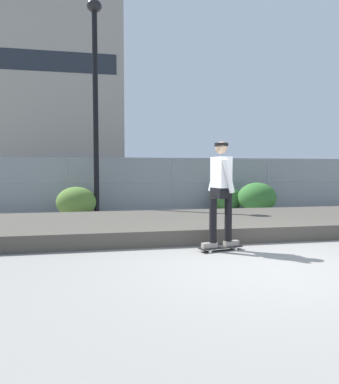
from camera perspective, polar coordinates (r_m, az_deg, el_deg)
ground_plane at (r=5.47m, az=16.61°, el=-11.65°), size 120.00×120.00×0.00m
gravel_berm at (r=8.47m, az=6.04°, el=-5.08°), size 17.34×3.42×0.30m
skateboard at (r=6.35m, az=8.24°, el=-8.87°), size 0.82×0.35×0.07m
skater at (r=6.21m, az=8.32°, el=0.81°), size 0.73×0.61×1.84m
chain_fence at (r=12.25m, az=0.55°, el=1.26°), size 21.46×0.06×1.85m
street_lamp at (r=11.26m, az=-11.93°, el=16.93°), size 0.44×0.44×6.45m
parked_car_near at (r=14.48m, az=-10.93°, el=1.17°), size 4.41×1.97×1.66m
parked_car_mid at (r=16.41m, az=12.47°, el=1.42°), size 4.40×1.96×1.66m
library_building at (r=52.88m, az=-21.03°, el=14.72°), size 23.55×10.49×23.77m
shrub_left at (r=11.01m, az=-14.83°, el=-1.57°), size 1.19×0.97×0.92m
shrub_center at (r=12.21m, az=9.20°, el=-1.18°), size 1.10×0.90×0.85m
shrub_right at (r=12.07m, az=13.97°, el=-0.90°), size 1.31×1.07×1.01m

